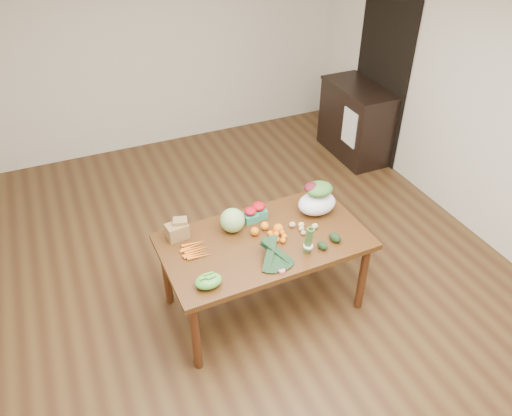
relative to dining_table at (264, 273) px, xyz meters
name	(u,v)px	position (x,y,z in m)	size (l,w,h in m)	color
floor	(247,279)	(-0.02, 0.34, -0.38)	(6.00, 6.00, 0.00)	#50371B
room_walls	(245,157)	(-0.02, 0.34, 0.97)	(5.02, 6.02, 2.70)	silver
dining_table	(264,273)	(0.00, 0.00, 0.00)	(1.67, 0.93, 0.75)	#512C12
doorway_dark	(381,76)	(2.46, 1.94, 0.68)	(0.02, 1.00, 2.10)	black
cabinet	(355,121)	(2.20, 2.00, 0.10)	(0.52, 1.02, 0.94)	black
dish_towel	(349,128)	(1.94, 1.74, 0.18)	(0.02, 0.28, 0.45)	white
paper_bag	(177,230)	(-0.64, 0.30, 0.46)	(0.23, 0.19, 0.16)	olive
cabbage	(232,220)	(-0.19, 0.21, 0.48)	(0.21, 0.21, 0.21)	#97CE77
strawberry_basket_a	(250,216)	(-0.01, 0.28, 0.43)	(0.11, 0.11, 0.10)	#B90C22
strawberry_basket_b	(259,211)	(0.08, 0.30, 0.43)	(0.12, 0.12, 0.11)	#B80C18
orange_a	(255,231)	(-0.05, 0.08, 0.41)	(0.07, 0.07, 0.07)	orange
orange_b	(265,226)	(0.06, 0.12, 0.41)	(0.07, 0.07, 0.07)	orange
orange_c	(278,229)	(0.14, 0.03, 0.42)	(0.09, 0.09, 0.09)	#FF580F
mandarin_cluster	(276,235)	(0.09, -0.03, 0.41)	(0.18, 0.18, 0.08)	orange
carrots	(195,250)	(-0.56, 0.08, 0.39)	(0.22, 0.22, 0.03)	orange
snap_pea_bag	(208,281)	(-0.59, -0.32, 0.42)	(0.20, 0.15, 0.09)	#5EB53D
kale_bunch	(276,256)	(-0.04, -0.30, 0.45)	(0.32, 0.40, 0.16)	black
asparagus_bundle	(309,240)	(0.25, -0.28, 0.50)	(0.08, 0.08, 0.25)	#4C833C
potato_a	(301,229)	(0.33, -0.02, 0.40)	(0.05, 0.05, 0.04)	tan
potato_b	(303,233)	(0.32, -0.07, 0.39)	(0.05, 0.04, 0.04)	tan
potato_c	(301,225)	(0.35, 0.02, 0.40)	(0.05, 0.05, 0.05)	tan
potato_d	(292,225)	(0.28, 0.05, 0.40)	(0.06, 0.05, 0.05)	#D8B67C
potato_e	(315,226)	(0.44, -0.04, 0.40)	(0.06, 0.05, 0.05)	tan
avocado_a	(322,246)	(0.37, -0.29, 0.41)	(0.06, 0.09, 0.06)	black
avocado_b	(335,238)	(0.51, -0.25, 0.41)	(0.08, 0.11, 0.08)	black
salad_bag	(317,200)	(0.57, 0.16, 0.51)	(0.34, 0.26, 0.26)	white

